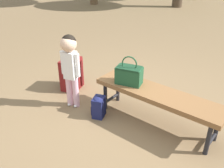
% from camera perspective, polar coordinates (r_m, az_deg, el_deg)
% --- Properties ---
extents(ground_plane, '(40.00, 40.00, 0.00)m').
position_cam_1_polar(ground_plane, '(3.32, 4.30, -7.09)').
color(ground_plane, brown).
rests_on(ground_plane, ground).
extents(park_bench, '(1.64, 0.64, 0.45)m').
position_cam_1_polar(park_bench, '(3.00, 10.47, -2.81)').
color(park_bench, brown).
rests_on(park_bench, ground).
extents(handbag, '(0.34, 0.22, 0.37)m').
position_cam_1_polar(handbag, '(3.07, 3.98, 2.24)').
color(handbag, '#1E4C2D').
rests_on(handbag, park_bench).
extents(child_standing, '(0.28, 0.21, 1.02)m').
position_cam_1_polar(child_standing, '(3.23, -9.73, 5.41)').
color(child_standing, '#E5B2C6').
rests_on(child_standing, ground).
extents(backpack_large, '(0.34, 0.37, 0.57)m').
position_cam_1_polar(backpack_large, '(3.86, -9.43, 2.78)').
color(backpack_large, maroon).
rests_on(backpack_large, ground).
extents(backpack_small, '(0.19, 0.22, 0.32)m').
position_cam_1_polar(backpack_small, '(3.21, -3.11, -5.06)').
color(backpack_small, '#191E4C').
rests_on(backpack_small, ground).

